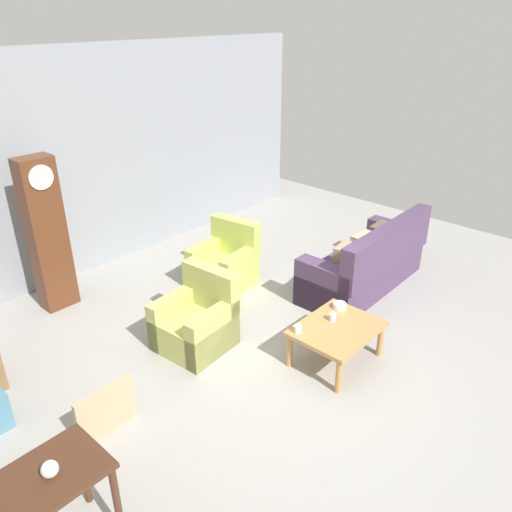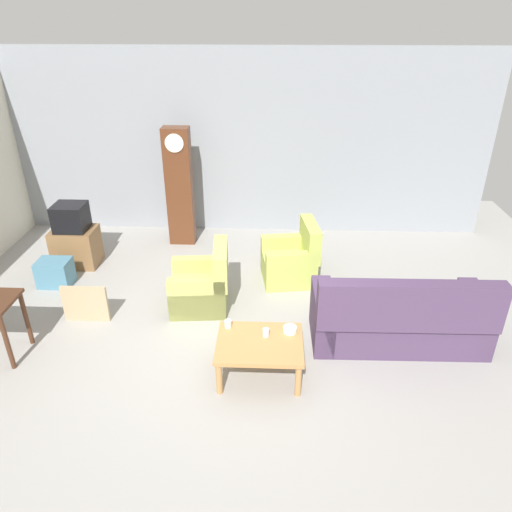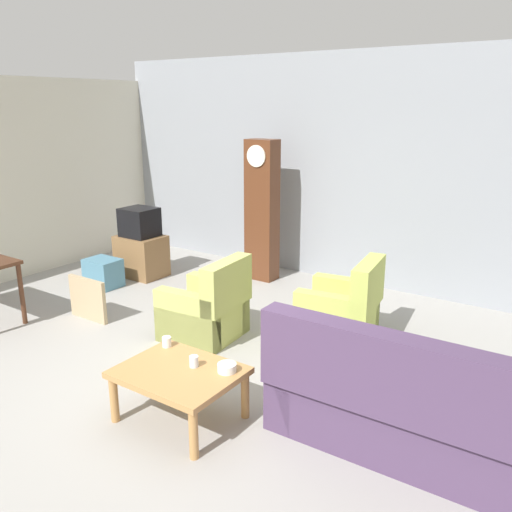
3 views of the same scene
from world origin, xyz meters
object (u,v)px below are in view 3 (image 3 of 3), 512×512
Objects in this scene: armchair_olive_near at (207,311)px; tv_stand_cabinet at (142,256)px; tv_crt at (139,222)px; bowl_white_stacked at (227,368)px; coffee_table_wood at (179,377)px; storage_box_blue at (103,273)px; cup_white_porcelain at (167,342)px; armchair_olive_far at (342,312)px; cup_blue_rimmed at (194,361)px; couch_floral at (409,409)px; framed_picture_leaning at (88,299)px; grandfather_clock at (262,211)px.

armchair_olive_near reaches higher than tv_stand_cabinet.
tv_crt is 4.12m from bowl_white_stacked.
bowl_white_stacked is (0.34, 0.20, 0.10)m from coffee_table_wood.
cup_white_porcelain is at bearing -30.23° from storage_box_blue.
cup_blue_rimmed is at bearing -99.49° from armchair_olive_far.
cup_blue_rimmed is at bearing -162.08° from couch_floral.
bowl_white_stacked is (2.68, -0.76, 0.22)m from framed_picture_leaning.
coffee_table_wood is 3.66m from storage_box_blue.
coffee_table_wood is at bearing -34.66° from cup_white_porcelain.
bowl_white_stacked reaches higher than coffee_table_wood.
grandfather_clock is at bearing 30.34° from tv_crt.
coffee_table_wood is at bearing -120.23° from cup_blue_rimmed.
tv_crt is 1.00× the size of storage_box_blue.
storage_box_blue is at bearing 167.91° from armchair_olive_near.
bowl_white_stacked is (3.38, -2.33, 0.18)m from tv_stand_cabinet.
tv_stand_cabinet reaches higher than coffee_table_wood.
storage_box_blue is (-0.09, -0.66, -0.63)m from tv_crt.
storage_box_blue is (-3.14, 1.87, -0.18)m from coffee_table_wood.
tv_crt reaches higher than tv_stand_cabinet.
storage_box_blue is at bearing 165.64° from couch_floral.
cup_white_porcelain is at bearing 174.91° from bowl_white_stacked.
grandfather_clock is at bearing 30.34° from tv_stand_cabinet.
grandfather_clock is 1.82m from tv_crt.
tv_stand_cabinet is 1.42× the size of tv_crt.
coffee_table_wood is 2.00× the size of tv_crt.
framed_picture_leaning is at bearing 157.67° from coffee_table_wood.
coffee_table_wood is 0.17m from cup_blue_rimmed.
framed_picture_leaning is at bearing -108.99° from grandfather_clock.
coffee_table_wood is at bearing -39.70° from tv_stand_cabinet.
armchair_olive_near is 1.92× the size of storage_box_blue.
coffee_table_wood is 2.01× the size of storage_box_blue.
coffee_table_wood is 6.23× the size of bowl_white_stacked.
couch_floral is 2.20× the size of coffee_table_wood.
couch_floral is at bearing -41.51° from grandfather_clock.
framed_picture_leaning is (-2.75, -1.22, -0.05)m from armchair_olive_far.
storage_box_blue is 5.32× the size of cup_white_porcelain.
grandfather_clock is 13.18× the size of bowl_white_stacked.
armchair_olive_far is 5.97× the size of bowl_white_stacked.
framed_picture_leaning reaches higher than coffee_table_wood.
grandfather_clock is 3.71m from cup_blue_rimmed.
armchair_olive_near reaches higher than cup_white_porcelain.
couch_floral is 2.29× the size of armchair_olive_near.
couch_floral is at bearing -16.37° from armchair_olive_near.
cup_white_porcelain is at bearing -169.67° from couch_floral.
cup_blue_rimmed reaches higher than framed_picture_leaning.
tv_stand_cabinet is at bearing 145.43° from bowl_white_stacked.
tv_crt is at bearing 152.44° from armchair_olive_near.
grandfather_clock is 4.23× the size of tv_crt.
framed_picture_leaning is at bearing -164.37° from armchair_olive_near.
tv_stand_cabinet reaches higher than bowl_white_stacked.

